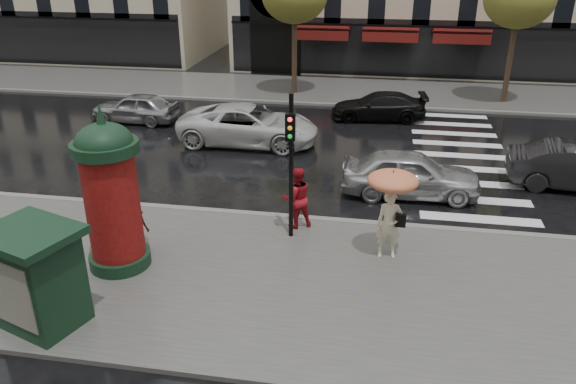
% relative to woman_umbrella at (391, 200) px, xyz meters
% --- Properties ---
extents(ground, '(160.00, 160.00, 0.00)m').
position_rel_woman_umbrella_xyz_m(ground, '(-3.21, -1.12, -1.75)').
color(ground, black).
rests_on(ground, ground).
extents(near_sidewalk, '(90.00, 7.00, 0.12)m').
position_rel_woman_umbrella_xyz_m(near_sidewalk, '(-3.21, -1.62, -1.69)').
color(near_sidewalk, '#474744').
rests_on(near_sidewalk, ground).
extents(far_sidewalk, '(90.00, 6.00, 0.12)m').
position_rel_woman_umbrella_xyz_m(far_sidewalk, '(-3.21, 17.88, -1.69)').
color(far_sidewalk, '#474744').
rests_on(far_sidewalk, ground).
extents(near_kerb, '(90.00, 0.25, 0.14)m').
position_rel_woman_umbrella_xyz_m(near_kerb, '(-3.21, 1.88, -1.68)').
color(near_kerb, slate).
rests_on(near_kerb, ground).
extents(far_kerb, '(90.00, 0.25, 0.14)m').
position_rel_woman_umbrella_xyz_m(far_kerb, '(-3.21, 14.88, -1.68)').
color(far_kerb, slate).
rests_on(far_kerb, ground).
extents(zebra_crossing, '(3.60, 11.75, 0.01)m').
position_rel_woman_umbrella_xyz_m(zebra_crossing, '(2.79, 8.48, -1.74)').
color(zebra_crossing, silver).
rests_on(zebra_crossing, ground).
extents(woman_umbrella, '(1.28, 1.28, 2.47)m').
position_rel_woman_umbrella_xyz_m(woman_umbrella, '(0.00, 0.00, 0.00)').
color(woman_umbrella, beige).
rests_on(woman_umbrella, near_sidewalk).
extents(woman_red, '(1.10, 1.02, 1.81)m').
position_rel_woman_umbrella_xyz_m(woman_red, '(-2.62, 1.28, -0.72)').
color(woman_red, '#AA151F').
rests_on(woman_red, near_sidewalk).
extents(man_burgundy, '(0.85, 0.61, 1.60)m').
position_rel_woman_umbrella_xyz_m(man_burgundy, '(-6.71, -0.72, -0.83)').
color(man_burgundy, '#430D10').
rests_on(man_burgundy, near_sidewalk).
extents(morris_column, '(1.58, 1.58, 4.26)m').
position_rel_woman_umbrella_xyz_m(morris_column, '(-6.75, -1.58, 0.41)').
color(morris_column, black).
rests_on(morris_column, near_sidewalk).
extents(traffic_light, '(0.27, 0.38, 4.08)m').
position_rel_woman_umbrella_xyz_m(traffic_light, '(-2.68, 0.60, 0.85)').
color(traffic_light, black).
rests_on(traffic_light, near_sidewalk).
extents(newsstand, '(2.30, 2.11, 2.27)m').
position_rel_woman_umbrella_xyz_m(newsstand, '(-7.31, -4.12, -0.46)').
color(newsstand, black).
rests_on(newsstand, near_sidewalk).
extents(car_silver, '(4.57, 1.96, 1.54)m').
position_rel_woman_umbrella_xyz_m(car_silver, '(0.67, 4.34, -0.98)').
color(car_silver, '#B7B7BC').
rests_on(car_silver, ground).
extents(car_white, '(5.75, 2.67, 1.59)m').
position_rel_woman_umbrella_xyz_m(car_white, '(-5.76, 8.52, -0.95)').
color(car_white, silver).
rests_on(car_white, ground).
extents(car_black, '(4.54, 2.21, 1.27)m').
position_rel_woman_umbrella_xyz_m(car_black, '(-0.56, 12.91, -1.11)').
color(car_black, black).
rests_on(car_black, ground).
extents(car_far_silver, '(4.07, 1.80, 1.36)m').
position_rel_woman_umbrella_xyz_m(car_far_silver, '(-11.64, 10.59, -1.06)').
color(car_far_silver, '#9A9A9E').
rests_on(car_far_silver, ground).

